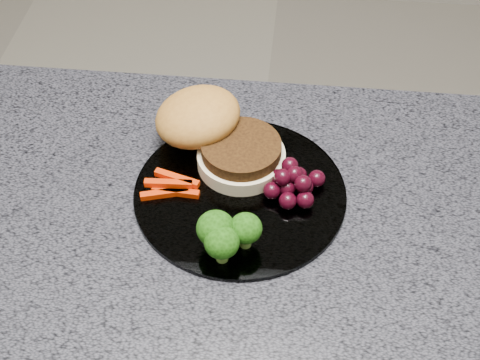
% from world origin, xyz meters
% --- Properties ---
extents(countertop, '(1.20, 0.60, 0.04)m').
position_xyz_m(countertop, '(0.00, 0.00, 0.88)').
color(countertop, '#44444D').
rests_on(countertop, island_cabinet).
extents(plate, '(0.26, 0.26, 0.01)m').
position_xyz_m(plate, '(0.04, 0.08, 0.90)').
color(plate, white).
rests_on(plate, countertop).
extents(burger, '(0.20, 0.19, 0.06)m').
position_xyz_m(burger, '(-0.01, 0.15, 0.93)').
color(burger, beige).
rests_on(burger, plate).
extents(carrot_sticks, '(0.07, 0.04, 0.02)m').
position_xyz_m(carrot_sticks, '(-0.05, 0.07, 0.91)').
color(carrot_sticks, red).
rests_on(carrot_sticks, plate).
extents(broccoli, '(0.07, 0.06, 0.05)m').
position_xyz_m(broccoli, '(0.03, -0.01, 0.94)').
color(broccoli, olive).
rests_on(broccoli, plate).
extents(grape_bunch, '(0.08, 0.07, 0.04)m').
position_xyz_m(grape_bunch, '(0.10, 0.09, 0.92)').
color(grape_bunch, black).
rests_on(grape_bunch, plate).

